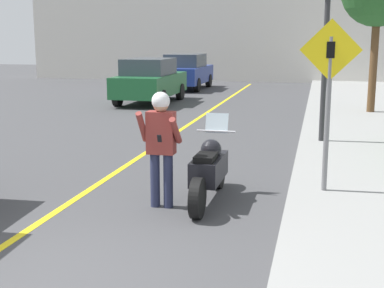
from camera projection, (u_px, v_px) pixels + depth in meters
name	position (u px, v px, depth m)	size (l,w,h in m)	color
ground_plane	(13.00, 279.00, 5.53)	(80.00, 80.00, 0.00)	#424244
road_center_line	(143.00, 154.00, 11.38)	(0.12, 36.00, 0.01)	yellow
building_backdrop	(267.00, 14.00, 29.59)	(28.00, 1.20, 7.43)	beige
motorcycle	(209.00, 170.00, 8.06)	(0.62, 2.14, 1.27)	black
person_biker	(161.00, 138.00, 7.68)	(0.59, 0.47, 1.70)	#282D4C
crossing_sign	(329.00, 89.00, 7.96)	(0.91, 0.08, 2.59)	slate
traffic_light	(327.00, 18.00, 11.67)	(0.26, 0.30, 3.95)	#2D2D30
parked_car_green	(150.00, 80.00, 20.17)	(1.88, 4.20, 1.68)	black
parked_car_blue	(186.00, 71.00, 25.55)	(1.88, 4.20, 1.68)	black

